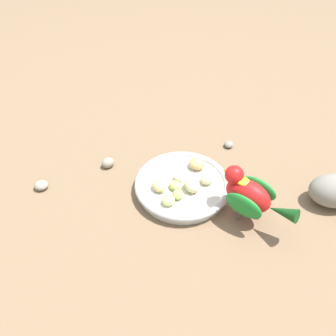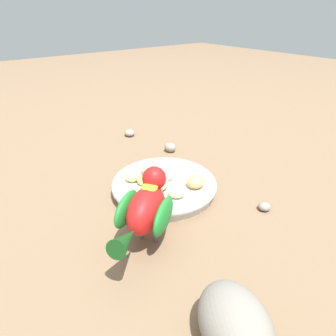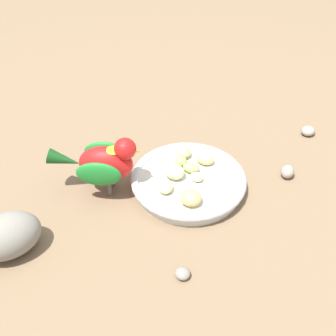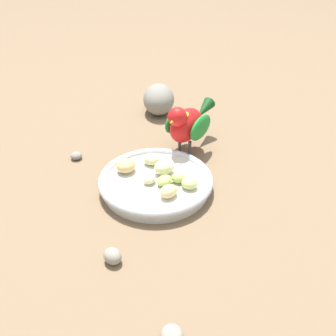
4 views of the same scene
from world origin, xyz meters
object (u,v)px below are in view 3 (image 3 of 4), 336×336
object	(u,v)px
apple_piece_0	(197,177)
pebble_1	(308,131)
feeding_bowl	(188,181)
apple_piece_1	(191,198)
apple_piece_4	(191,168)
pebble_0	(287,172)
apple_piece_6	(165,186)
apple_piece_3	(205,159)
rock_large	(7,236)
apple_piece_2	(175,171)
apple_piece_7	(184,152)
apple_piece_5	(181,161)
parrot	(104,162)
pebble_2	(183,273)

from	to	relation	value
apple_piece_0	pebble_1	size ratio (longest dim) A/B	0.77
feeding_bowl	apple_piece_1	size ratio (longest dim) A/B	5.67
apple_piece_4	pebble_0	distance (m)	0.19
apple_piece_6	feeding_bowl	bearing A→B (deg)	77.05
apple_piece_3	pebble_0	xyz separation A→B (m)	(0.13, 0.09, -0.02)
apple_piece_4	rock_large	world-z (taller)	rock_large
apple_piece_2	rock_large	xyz separation A→B (m)	(-0.11, -0.28, 0.00)
feeding_bowl	apple_piece_3	size ratio (longest dim) A/B	6.22
apple_piece_3	apple_piece_7	xyz separation A→B (m)	(-0.04, -0.01, -0.00)
apple_piece_5	pebble_0	size ratio (longest dim) A/B	0.82
apple_piece_0	apple_piece_7	size ratio (longest dim) A/B	0.83
feeding_bowl	apple_piece_1	xyz separation A→B (m)	(0.04, -0.05, 0.02)
rock_large	apple_piece_3	bearing A→B (deg)	69.92
parrot	apple_piece_7	bearing A→B (deg)	31.95
pebble_2	parrot	bearing A→B (deg)	163.97
apple_piece_4	apple_piece_7	size ratio (longest dim) A/B	1.04
feeding_bowl	apple_piece_4	distance (m)	0.03
feeding_bowl	pebble_1	distance (m)	0.32
apple_piece_2	apple_piece_3	bearing A→B (deg)	72.19
feeding_bowl	pebble_1	bearing A→B (deg)	71.22
apple_piece_5	rock_large	world-z (taller)	rock_large
pebble_2	apple_piece_6	bearing A→B (deg)	138.00
apple_piece_3	apple_piece_4	world-z (taller)	apple_piece_3
pebble_1	rock_large	bearing A→B (deg)	-111.27
apple_piece_7	pebble_0	xyz separation A→B (m)	(0.17, 0.10, -0.02)
apple_piece_7	pebble_0	distance (m)	0.20
apple_piece_3	apple_piece_4	xyz separation A→B (m)	(-0.01, -0.04, -0.00)
rock_large	pebble_1	xyz separation A→B (m)	(0.23, 0.59, -0.03)
apple_piece_2	apple_piece_4	world-z (taller)	apple_piece_2
apple_piece_3	pebble_0	size ratio (longest dim) A/B	1.11
feeding_bowl	rock_large	distance (m)	0.32
rock_large	apple_piece_7	bearing A→B (deg)	76.26
apple_piece_3	apple_piece_5	size ratio (longest dim) A/B	1.36
apple_piece_3	feeding_bowl	bearing A→B (deg)	-88.23
apple_piece_7	parrot	size ratio (longest dim) A/B	0.19
apple_piece_0	apple_piece_1	bearing A→B (deg)	-64.05
apple_piece_1	rock_large	xyz separation A→B (m)	(-0.17, -0.24, 0.00)
apple_piece_4	apple_piece_7	distance (m)	0.05
feeding_bowl	pebble_2	distance (m)	0.20
apple_piece_3	apple_piece_4	bearing A→B (deg)	-101.81
apple_piece_3	apple_piece_7	size ratio (longest dim) A/B	1.16
apple_piece_7	rock_large	size ratio (longest dim) A/B	0.28
apple_piece_2	apple_piece_6	world-z (taller)	apple_piece_2
apple_piece_4	parrot	bearing A→B (deg)	-130.62
apple_piece_0	pebble_0	distance (m)	0.18
feeding_bowl	apple_piece_6	distance (m)	0.06
apple_piece_7	parrot	xyz separation A→B (m)	(-0.07, -0.15, 0.04)
rock_large	pebble_2	size ratio (longest dim) A/B	4.44
rock_large	apple_piece_0	bearing A→B (deg)	64.39
apple_piece_2	pebble_0	distance (m)	0.22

